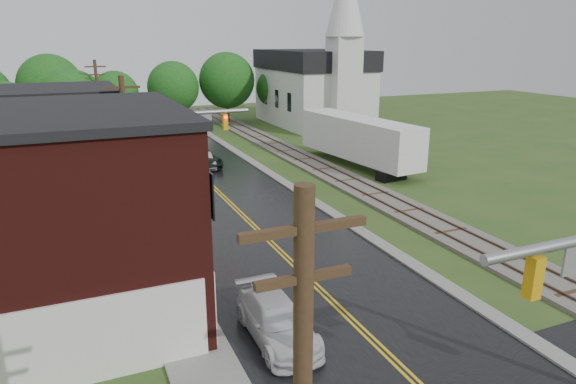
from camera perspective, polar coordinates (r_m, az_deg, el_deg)
main_road at (r=38.42m, az=-8.00°, el=0.22°), size 10.00×90.00×0.02m
curb_right at (r=44.60m, az=-3.02°, el=2.67°), size 0.80×70.00×0.12m
sidewalk_left at (r=32.65m, az=-16.17°, el=-3.28°), size 2.40×50.00×0.12m
yellow_house at (r=32.58m, az=-25.23°, el=1.62°), size 8.00×7.00×6.40m
darkred_building at (r=41.55m, az=-23.45°, el=3.38°), size 7.00×6.00×4.40m
church at (r=66.47m, az=3.27°, el=12.38°), size 10.40×18.40×20.00m
railroad at (r=46.31m, az=2.33°, el=3.34°), size 3.20×80.00×0.30m
traffic_signal_far at (r=33.69m, az=-12.68°, el=6.36°), size 7.34×0.43×7.20m
utility_pole_b at (r=28.43m, az=-17.32°, el=3.62°), size 1.80×0.28×9.00m
utility_pole_c at (r=50.09m, az=-20.21°, el=8.72°), size 1.80×0.28×9.00m
tree_left_c at (r=46.19m, az=-28.63°, el=6.86°), size 6.00×6.00×7.65m
tree_left_e at (r=51.89m, az=-22.63°, el=8.82°), size 6.40×6.40×8.16m
suv_dark at (r=45.35m, az=-9.55°, el=3.66°), size 2.95×5.56×1.49m
sedan_silver at (r=44.89m, az=-9.39°, el=3.44°), size 1.51×4.10×1.34m
pickup_white at (r=19.61m, az=-1.25°, el=-14.12°), size 2.10×5.06×1.46m
semi_trailer at (r=45.13m, az=7.90°, el=5.93°), size 4.50×14.00×4.24m
construction_barrel at (r=19.95m, az=0.67°, el=-14.24°), size 0.76×0.76×1.04m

